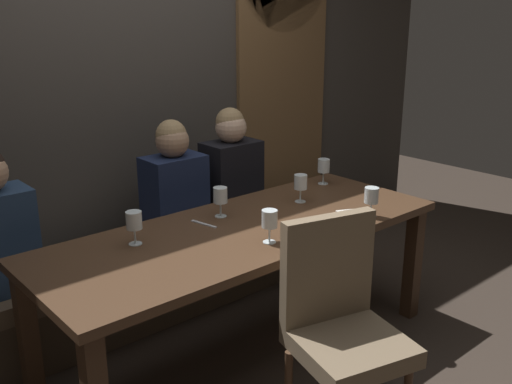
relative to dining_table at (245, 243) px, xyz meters
name	(u,v)px	position (x,y,z in m)	size (l,w,h in m)	color
ground	(245,352)	(0.00, 0.00, -0.65)	(9.00, 9.00, 0.00)	#382D26
back_wall_tiled	(119,62)	(0.00, 1.22, 0.85)	(6.00, 0.12, 3.00)	#423D38
arched_door	(282,71)	(1.35, 1.15, 0.71)	(0.90, 0.05, 2.55)	brown
dining_table	(245,243)	(0.00, 0.00, 0.00)	(2.20, 0.84, 0.74)	#412B1C
banquette_bench	(174,273)	(0.00, 0.70, -0.42)	(2.50, 0.44, 0.45)	#4A3C2E
chair_near_side	(340,317)	(-0.08, -0.72, -0.09)	(0.54, 0.54, 0.98)	#4C3321
diner_bearded	(174,184)	(0.04, 0.71, 0.15)	(0.36, 0.24, 0.75)	#192342
diner_far_end	(231,170)	(0.48, 0.70, 0.16)	(0.36, 0.24, 0.77)	black
wine_glass_center_back	(220,197)	(0.01, 0.21, 0.20)	(0.08, 0.08, 0.16)	silver
wine_glass_far_left	(270,220)	(-0.04, -0.24, 0.20)	(0.08, 0.08, 0.16)	silver
wine_glass_far_right	(371,196)	(0.62, -0.33, 0.20)	(0.08, 0.08, 0.16)	silver
wine_glass_end_right	(324,166)	(0.88, 0.27, 0.20)	(0.08, 0.08, 0.16)	silver
wine_glass_end_left	(134,221)	(-0.54, 0.17, 0.20)	(0.08, 0.08, 0.16)	silver
wine_glass_near_right	(301,183)	(0.51, 0.10, 0.20)	(0.08, 0.08, 0.16)	silver
fork_on_table	(204,224)	(-0.14, 0.17, 0.09)	(0.02, 0.17, 0.01)	silver
folded_napkin	(348,213)	(0.56, -0.22, 0.09)	(0.11, 0.10, 0.01)	silver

